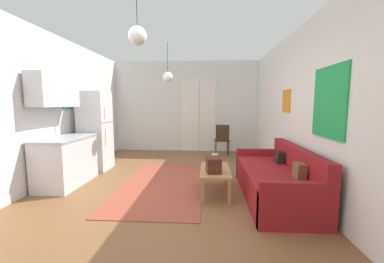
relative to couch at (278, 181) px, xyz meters
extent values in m
cube|color=brown|center=(-1.81, -0.06, -0.33)|extent=(5.10, 8.21, 0.10)
cube|color=silver|center=(-1.81, 3.80, 1.13)|extent=(4.70, 0.10, 2.82)
cube|color=white|center=(-1.66, 3.74, 0.82)|extent=(0.52, 0.02, 2.18)
cube|color=white|center=(-1.12, 3.74, 0.82)|extent=(0.52, 0.02, 2.18)
cube|color=white|center=(-1.39, 3.73, 1.94)|extent=(1.13, 0.03, 0.06)
cube|color=white|center=(0.49, -0.06, 1.13)|extent=(0.10, 7.81, 2.82)
cube|color=green|center=(0.43, -0.55, 1.23)|extent=(0.02, 0.82, 0.92)
cube|color=orange|center=(0.43, 1.10, 1.27)|extent=(0.02, 0.41, 0.44)
cube|color=silver|center=(-4.11, -0.06, 1.13)|extent=(0.10, 7.81, 2.82)
cube|color=green|center=(-4.05, 1.07, 1.31)|extent=(0.02, 0.32, 0.40)
cube|color=#9E4733|center=(-1.95, 0.58, -0.27)|extent=(1.48, 3.02, 0.01)
cube|color=maroon|center=(-0.08, 0.00, -0.05)|extent=(0.89, 2.12, 0.46)
cube|color=maroon|center=(0.29, 0.00, 0.13)|extent=(0.15, 2.12, 0.81)
cube|color=maroon|center=(-0.08, -1.00, 0.02)|extent=(0.89, 0.11, 0.59)
cube|color=maroon|center=(-0.08, 1.01, 0.02)|extent=(0.89, 0.11, 0.59)
cube|color=brown|center=(0.14, -0.47, 0.30)|extent=(0.14, 0.22, 0.23)
cube|color=black|center=(0.15, 0.44, 0.29)|extent=(0.15, 0.20, 0.22)
cube|color=#B27F4C|center=(-0.99, 0.15, 0.12)|extent=(0.48, 0.98, 0.04)
cube|color=#B27F4C|center=(-1.19, -0.31, -0.09)|extent=(0.05, 0.05, 0.37)
cube|color=#B27F4C|center=(-0.79, -0.31, -0.09)|extent=(0.05, 0.05, 0.37)
cube|color=#B27F4C|center=(-1.19, 0.60, -0.09)|extent=(0.05, 0.05, 0.37)
cube|color=#B27F4C|center=(-0.79, 0.60, -0.09)|extent=(0.05, 0.05, 0.37)
cylinder|color=beige|center=(-0.98, 0.31, 0.25)|extent=(0.11, 0.11, 0.23)
cylinder|color=#477F42|center=(-0.98, 0.31, 0.47)|extent=(0.01, 0.01, 0.22)
cube|color=#512319|center=(-1.02, -0.05, 0.25)|extent=(0.26, 0.31, 0.24)
torus|color=brown|center=(-1.02, -0.05, 0.39)|extent=(0.18, 0.01, 0.18)
cube|color=white|center=(-3.65, 1.43, 0.61)|extent=(0.57, 0.63, 1.77)
cube|color=#4C4C51|center=(-3.36, 1.43, 0.81)|extent=(0.01, 0.60, 0.01)
cylinder|color=#B7BABF|center=(-3.34, 1.26, 1.02)|extent=(0.02, 0.02, 0.25)
cylinder|color=#B7BABF|center=(-3.34, 1.26, 0.49)|extent=(0.02, 0.02, 0.39)
cube|color=silver|center=(-3.72, 0.39, 0.15)|extent=(0.61, 1.18, 0.85)
cube|color=#B7BABF|center=(-3.72, 0.39, 0.59)|extent=(0.64, 1.21, 0.03)
cube|color=#999BA0|center=(-3.72, 0.50, 0.55)|extent=(0.36, 0.40, 0.10)
cylinder|color=#B7BABF|center=(-3.96, 0.50, 0.71)|extent=(0.02, 0.02, 0.20)
cube|color=silver|center=(-3.86, 0.39, 1.45)|extent=(0.32, 1.06, 0.58)
cylinder|color=#382619|center=(-0.52, 3.33, -0.06)|extent=(0.03, 0.03, 0.43)
cylinder|color=#382619|center=(-0.88, 3.32, -0.06)|extent=(0.03, 0.03, 0.43)
cylinder|color=#382619|center=(-0.52, 2.99, -0.06)|extent=(0.03, 0.03, 0.43)
cylinder|color=#382619|center=(-0.88, 2.98, -0.06)|extent=(0.03, 0.03, 0.43)
cube|color=#382619|center=(-0.70, 3.15, 0.16)|extent=(0.43, 0.41, 0.04)
cube|color=#382619|center=(-0.70, 2.97, 0.40)|extent=(0.38, 0.04, 0.45)
cylinder|color=black|center=(-2.01, -0.67, 2.36)|extent=(0.01, 0.01, 0.36)
sphere|color=white|center=(-2.01, -0.67, 2.07)|extent=(0.23, 0.23, 0.23)
cylinder|color=black|center=(-2.01, 1.55, 2.23)|extent=(0.01, 0.01, 0.63)
sphere|color=white|center=(-2.01, 1.55, 1.80)|extent=(0.22, 0.22, 0.22)
camera|label=1|loc=(-1.12, -3.71, 1.21)|focal=22.10mm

